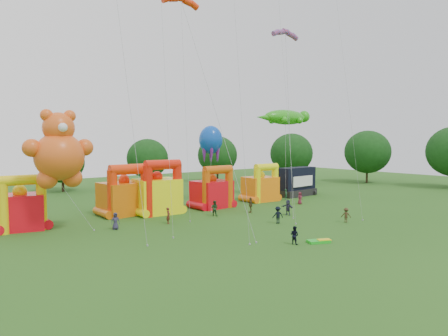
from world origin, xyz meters
TOP-DOWN VIEW (x-y plane):
  - ground at (0.00, 0.00)m, footprint 160.00×160.00m
  - tree_ring at (-1.15, 0.60)m, footprint 120.94×123.01m
  - bouncy_castle_0 at (-20.35, 26.83)m, footprint 5.31×4.64m
  - bouncy_castle_1 at (-8.21, 28.36)m, footprint 6.05×5.07m
  - bouncy_castle_2 at (-4.62, 26.39)m, footprint 5.56×4.59m
  - bouncy_castle_3 at (3.54, 25.89)m, footprint 5.41×4.56m
  - bouncy_castle_4 at (12.99, 26.32)m, footprint 4.99×4.13m
  - stage_trailer at (21.68, 26.99)m, footprint 7.54×3.34m
  - teddy_bear_kite at (-17.31, 22.71)m, footprint 6.75×4.79m
  - gecko_kite at (19.07, 27.14)m, footprint 11.97×5.41m
  - octopus_kite at (4.45, 27.62)m, footprint 7.28×9.55m
  - parafoil_kites at (2.56, 15.84)m, footprint 28.68×12.45m
  - diamond_kites at (0.07, 15.63)m, footprint 24.38×18.32m
  - folded_kite_bundle at (0.21, 4.66)m, footprint 2.23×1.70m
  - spectator_0 at (-12.50, 21.04)m, footprint 0.97×0.74m
  - spectator_1 at (-6.64, 20.30)m, footprint 0.74×0.80m
  - spectator_2 at (0.16, 20.87)m, footprint 1.10×1.17m
  - spectator_3 at (3.16, 12.93)m, footprint 1.43×1.12m
  - spectator_4 at (5.19, 19.88)m, footprint 1.16×1.16m
  - spectator_5 at (7.77, 15.77)m, footprint 0.72×1.82m
  - spectator_6 at (15.40, 20.62)m, footprint 0.93×0.66m
  - spectator_7 at (16.84, 24.79)m, footprint 0.74×0.66m
  - spectator_8 at (-2.02, 5.65)m, footprint 0.78×0.92m
  - spectator_9 at (9.72, 8.62)m, footprint 1.17×1.23m

SIDE VIEW (x-z plane):
  - ground at x=0.00m, z-range 0.00..0.00m
  - folded_kite_bundle at x=0.21m, z-range -0.02..0.29m
  - spectator_8 at x=-2.02m, z-range 0.00..1.66m
  - spectator_9 at x=9.72m, z-range 0.00..1.68m
  - spectator_7 at x=16.84m, z-range 0.00..1.69m
  - spectator_0 at x=-12.50m, z-range 0.00..1.79m
  - spectator_6 at x=15.40m, z-range 0.00..1.79m
  - spectator_1 at x=-6.64m, z-range 0.00..1.83m
  - spectator_5 at x=7.77m, z-range 0.00..1.92m
  - spectator_2 at x=0.16m, z-range 0.00..1.92m
  - spectator_3 at x=3.16m, z-range 0.00..1.93m
  - spectator_4 at x=5.19m, z-range 0.00..1.98m
  - bouncy_castle_4 at x=12.99m, z-range -0.69..5.13m
  - bouncy_castle_0 at x=-20.35m, z-range -0.68..5.15m
  - bouncy_castle_3 at x=3.54m, z-range -0.70..5.19m
  - stage_trailer at x=21.68m, z-range -0.09..4.73m
  - bouncy_castle_1 at x=-8.21m, z-range -0.78..5.65m
  - bouncy_castle_2 at x=-4.62m, z-range -0.84..6.08m
  - octopus_kite at x=4.45m, z-range -1.44..10.18m
  - tree_ring at x=-1.15m, z-range 0.22..12.30m
  - teddy_bear_kite at x=-17.31m, z-range 1.37..13.81m
  - gecko_kite at x=19.07m, z-range 1.38..15.88m
  - parafoil_kites at x=2.56m, z-range -2.45..27.38m
  - diamond_kites at x=0.07m, z-range -4.52..39.17m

